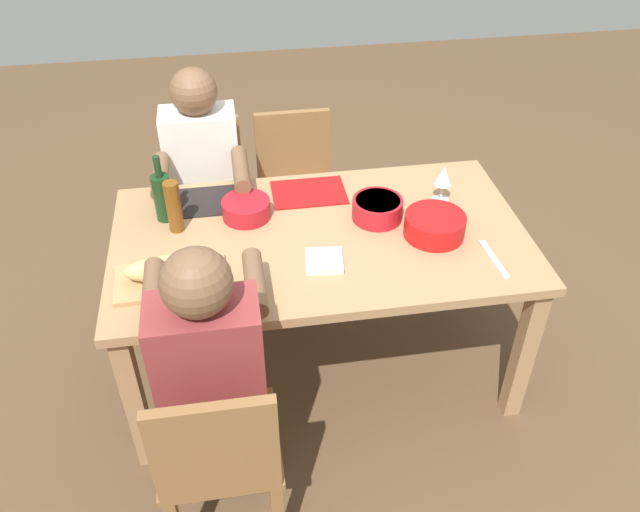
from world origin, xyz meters
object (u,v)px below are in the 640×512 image
serving_bowl_salad (377,208)px  napkin_stack (324,261)px  diner_near_left (211,368)px  wine_glass (443,177)px  chair_far_center (296,185)px  serving_bowl_pasta (246,208)px  dining_table (320,251)px  chair_far_left (208,193)px  bread_loaf (169,268)px  serving_bowl_fruit (435,224)px  wine_bottle (163,196)px  diner_far_left (204,175)px  chair_near_left (219,455)px  cutting_board (171,279)px  beer_bottle (174,207)px

serving_bowl_salad → napkin_stack: serving_bowl_salad is taller
diner_near_left → wine_glass: (1.01, 0.77, 0.16)m
chair_far_center → napkin_stack: 1.01m
chair_far_center → serving_bowl_pasta: chair_far_center is taller
dining_table → chair_far_left: (-0.46, 0.79, -0.17)m
bread_loaf → napkin_stack: (0.57, 0.02, -0.05)m
serving_bowl_fruit → wine_bottle: size_ratio=0.84×
chair_far_center → diner_far_left: diner_far_left is taller
diner_far_left → wine_bottle: (-0.15, -0.39, 0.15)m
diner_far_left → napkin_stack: 0.91m
chair_far_left → wine_glass: 1.24m
diner_far_left → napkin_stack: size_ratio=8.57×
serving_bowl_salad → napkin_stack: size_ratio=1.48×
diner_near_left → napkin_stack: diner_near_left is taller
napkin_stack → chair_near_left: bearing=-126.1°
dining_table → wine_glass: wine_glass is taller
diner_near_left → chair_far_center: size_ratio=1.41×
cutting_board → wine_bottle: wine_bottle is taller
cutting_board → dining_table: bearing=19.1°
chair_far_center → cutting_board: size_ratio=2.12×
diner_far_left → napkin_stack: bearing=-60.9°
chair_far_center → diner_near_left: bearing=-108.1°
diner_near_left → dining_table: bearing=53.1°
cutting_board → bread_loaf: bearing=0.0°
wine_bottle → beer_bottle: size_ratio=1.32×
serving_bowl_pasta → dining_table: bearing=-31.4°
chair_far_center → diner_far_left: (-0.46, -0.18, 0.21)m
dining_table → serving_bowl_salad: 0.30m
chair_far_left → serving_bowl_pasta: size_ratio=4.24×
dining_table → wine_glass: 0.61m
diner_far_left → serving_bowl_pasta: bearing=-68.1°
chair_far_center → chair_far_left: bearing=180.0°
serving_bowl_pasta → cutting_board: serving_bowl_pasta is taller
chair_near_left → cutting_board: (-0.13, 0.59, 0.27)m
dining_table → serving_bowl_fruit: 0.47m
chair_near_left → chair_far_left: (0.00, 1.58, 0.00)m
serving_bowl_fruit → bread_loaf: (-1.03, -0.13, 0.01)m
chair_far_center → cutting_board: chair_far_center is taller
serving_bowl_fruit → cutting_board: (-1.03, -0.13, -0.04)m
serving_bowl_fruit → bread_loaf: 1.04m
bread_loaf → wine_glass: size_ratio=1.93×
wine_glass → bread_loaf: bearing=-162.1°
dining_table → beer_bottle: bearing=167.6°
dining_table → diner_far_left: (-0.46, 0.61, 0.04)m
diner_near_left → chair_near_left: bearing=-90.0°
chair_near_left → cutting_board: 0.66m
chair_near_left → wine_glass: wine_glass is taller
diner_near_left → chair_far_left: bearing=90.0°
serving_bowl_salad → wine_bottle: bearing=171.0°
diner_far_left → serving_bowl_salad: 0.89m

